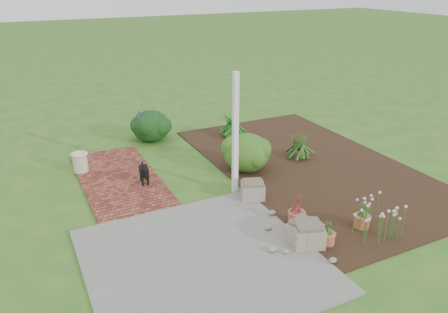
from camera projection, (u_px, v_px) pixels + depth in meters
name	position (u px, v px, depth m)	size (l,w,h in m)	color
ground	(224.00, 197.00, 8.82)	(80.00, 80.00, 0.00)	#2D621F
concrete_patio	(202.00, 260.00, 6.85)	(3.50, 3.50, 0.04)	slate
brick_path	(119.00, 179.00, 9.56)	(1.60, 3.50, 0.04)	#5B231C
garden_bed	(310.00, 165.00, 10.24)	(4.00, 7.00, 0.03)	black
veranda_post	(235.00, 135.00, 8.54)	(0.10, 0.10, 2.50)	white
stone_trough_near	(307.00, 235.00, 7.17)	(0.49, 0.49, 0.33)	gray
stone_trough_mid	(304.00, 233.00, 7.24)	(0.47, 0.47, 0.32)	gray
stone_trough_far	(253.00, 190.00, 8.67)	(0.44, 0.44, 0.30)	#766E59
black_dog	(144.00, 171.00, 9.18)	(0.22, 0.56, 0.48)	black
cream_ceramic_urn	(80.00, 163.00, 9.79)	(0.32, 0.32, 0.43)	beige
evergreen_shrub	(247.00, 152.00, 9.81)	(1.04, 1.04, 0.88)	#1C3D10
agapanthus_clump_back	(299.00, 143.00, 10.45)	(0.89, 0.89, 0.80)	#163A0D
agapanthus_clump_front	(232.00, 122.00, 11.85)	(0.93, 0.93, 0.83)	#0C3F0D
pink_flower_patch	(374.00, 216.00, 7.47)	(0.97, 0.97, 0.62)	#113D0F
terracotta_pot_bronze	(296.00, 218.00, 7.78)	(0.30, 0.30, 0.24)	#995633
terracotta_pot_small_left	(362.00, 221.00, 7.68)	(0.27, 0.27, 0.23)	#B25E3C
terracotta_pot_small_right	(328.00, 238.00, 7.21)	(0.24, 0.24, 0.20)	#B8583E
purple_flowering_bush	(151.00, 125.00, 11.66)	(1.01, 1.01, 0.85)	black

